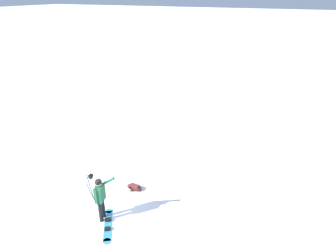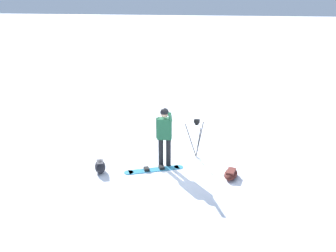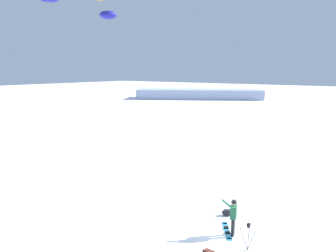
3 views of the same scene
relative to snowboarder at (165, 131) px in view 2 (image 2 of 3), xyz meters
name	(u,v)px [view 2 (image 2 of 3)]	position (x,y,z in m)	size (l,w,h in m)	color
ground_plane	(177,176)	(-0.49, -0.53, -1.09)	(300.00, 300.00, 0.00)	white
snowboarder	(165,131)	(0.00, 0.00, 0.00)	(0.66, 0.59, 1.79)	black
snowboard	(154,169)	(-0.36, 0.20, -1.06)	(1.06, 1.50, 0.10)	teal
gear_bag_large	(231,174)	(-0.16, -1.97, -0.97)	(0.68, 0.35, 0.23)	#4C1E19
camera_tripod	(197,130)	(0.97, -0.70, -0.21)	(0.66, 0.57, 1.22)	#262628
gear_bag_small	(100,166)	(-0.97, 1.59, -0.91)	(0.63, 0.54, 0.34)	black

